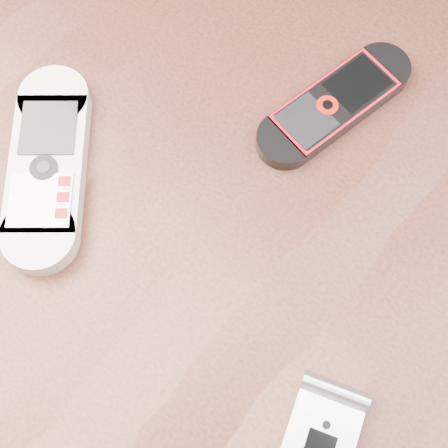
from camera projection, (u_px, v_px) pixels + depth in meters
ground at (222, 364)px, 1.19m from camera, size 4.00×4.00×0.00m
table at (220, 264)px, 0.59m from camera, size 1.20×0.80×0.75m
nokia_white at (48, 165)px, 0.50m from camera, size 0.16×0.18×0.02m
nokia_black_red at (335, 104)px, 0.52m from camera, size 0.08×0.16×0.02m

